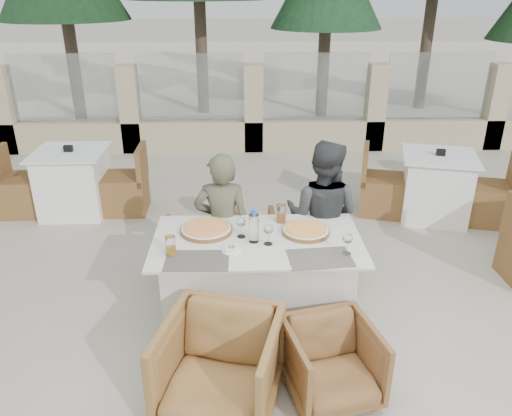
{
  "coord_description": "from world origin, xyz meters",
  "views": [
    {
      "loc": [
        -0.22,
        -3.27,
        2.55
      ],
      "look_at": [
        -0.1,
        0.4,
        0.9
      ],
      "focal_mm": 35.0,
      "sensor_mm": 36.0,
      "label": 1
    }
  ],
  "objects_px": {
    "wine_glass_corner": "(347,243)",
    "armchair_near_right": "(332,363)",
    "dining_table": "(257,282)",
    "water_bottle": "(254,226)",
    "pizza_right": "(306,230)",
    "armchair_far_right": "(309,249)",
    "pizza_left": "(206,229)",
    "wine_glass_centre": "(241,226)",
    "beer_glass_right": "(281,213)",
    "olive_dish": "(232,248)",
    "wine_glass_near": "(268,233)",
    "armchair_far_left": "(211,251)",
    "beer_glass_left": "(171,246)",
    "bg_table_a": "(74,182)",
    "diner_right": "(322,217)",
    "bg_table_b": "(435,187)",
    "armchair_near_left": "(220,368)",
    "diner_left": "(223,227)"
  },
  "relations": [
    {
      "from": "wine_glass_corner",
      "to": "armchair_near_right",
      "type": "bearing_deg",
      "value": -106.9
    },
    {
      "from": "dining_table",
      "to": "water_bottle",
      "type": "relative_size",
      "value": 6.05
    },
    {
      "from": "pizza_right",
      "to": "armchair_far_right",
      "type": "distance_m",
      "value": 0.72
    },
    {
      "from": "pizza_left",
      "to": "wine_glass_centre",
      "type": "distance_m",
      "value": 0.3
    },
    {
      "from": "water_bottle",
      "to": "beer_glass_right",
      "type": "height_order",
      "value": "water_bottle"
    },
    {
      "from": "pizza_right",
      "to": "water_bottle",
      "type": "relative_size",
      "value": 1.42
    },
    {
      "from": "olive_dish",
      "to": "armchair_near_right",
      "type": "height_order",
      "value": "olive_dish"
    },
    {
      "from": "pizza_left",
      "to": "wine_glass_near",
      "type": "bearing_deg",
      "value": -25.0
    },
    {
      "from": "wine_glass_near",
      "to": "armchair_far_left",
      "type": "height_order",
      "value": "wine_glass_near"
    },
    {
      "from": "beer_glass_left",
      "to": "bg_table_a",
      "type": "bearing_deg",
      "value": 121.09
    },
    {
      "from": "pizza_right",
      "to": "wine_glass_corner",
      "type": "relative_size",
      "value": 2.05
    },
    {
      "from": "water_bottle",
      "to": "beer_glass_left",
      "type": "relative_size",
      "value": 1.79
    },
    {
      "from": "water_bottle",
      "to": "beer_glass_right",
      "type": "relative_size",
      "value": 1.74
    },
    {
      "from": "diner_right",
      "to": "bg_table_b",
      "type": "relative_size",
      "value": 0.85
    },
    {
      "from": "pizza_right",
      "to": "bg_table_b",
      "type": "relative_size",
      "value": 0.23
    },
    {
      "from": "armchair_near_left",
      "to": "armchair_near_right",
      "type": "height_order",
      "value": "armchair_near_left"
    },
    {
      "from": "wine_glass_corner",
      "to": "diner_right",
      "type": "xyz_separation_m",
      "value": [
        -0.05,
        0.8,
        -0.17
      ]
    },
    {
      "from": "beer_glass_right",
      "to": "diner_left",
      "type": "xyz_separation_m",
      "value": [
        -0.49,
        0.16,
        -0.19
      ]
    },
    {
      "from": "pizza_left",
      "to": "bg_table_b",
      "type": "relative_size",
      "value": 0.25
    },
    {
      "from": "wine_glass_centre",
      "to": "olive_dish",
      "type": "xyz_separation_m",
      "value": [
        -0.07,
        -0.22,
        -0.07
      ]
    },
    {
      "from": "beer_glass_right",
      "to": "armchair_far_left",
      "type": "distance_m",
      "value": 0.88
    },
    {
      "from": "pizza_left",
      "to": "armchair_far_right",
      "type": "relative_size",
      "value": 0.57
    },
    {
      "from": "wine_glass_corner",
      "to": "armchair_near_left",
      "type": "xyz_separation_m",
      "value": [
        -0.91,
        -0.66,
        -0.53
      ]
    },
    {
      "from": "pizza_left",
      "to": "olive_dish",
      "type": "bearing_deg",
      "value": -57.52
    },
    {
      "from": "armchair_far_left",
      "to": "bg_table_b",
      "type": "bearing_deg",
      "value": -172.1
    },
    {
      "from": "pizza_right",
      "to": "dining_table",
      "type": "bearing_deg",
      "value": -165.32
    },
    {
      "from": "beer_glass_right",
      "to": "armchair_near_right",
      "type": "relative_size",
      "value": 0.26
    },
    {
      "from": "armchair_near_left",
      "to": "diner_right",
      "type": "bearing_deg",
      "value": 74.54
    },
    {
      "from": "armchair_far_left",
      "to": "water_bottle",
      "type": "bearing_deg",
      "value": 99.11
    },
    {
      "from": "armchair_far_right",
      "to": "dining_table",
      "type": "bearing_deg",
      "value": 49.21
    },
    {
      "from": "diner_right",
      "to": "bg_table_a",
      "type": "xyz_separation_m",
      "value": [
        -2.71,
        1.72,
        -0.31
      ]
    },
    {
      "from": "pizza_left",
      "to": "pizza_right",
      "type": "relative_size",
      "value": 1.09
    },
    {
      "from": "pizza_right",
      "to": "armchair_far_left",
      "type": "bearing_deg",
      "value": 144.93
    },
    {
      "from": "pizza_right",
      "to": "water_bottle",
      "type": "xyz_separation_m",
      "value": [
        -0.41,
        -0.13,
        0.11
      ]
    },
    {
      "from": "dining_table",
      "to": "water_bottle",
      "type": "bearing_deg",
      "value": -133.39
    },
    {
      "from": "wine_glass_centre",
      "to": "wine_glass_near",
      "type": "xyz_separation_m",
      "value": [
        0.2,
        -0.12,
        0.0
      ]
    },
    {
      "from": "pizza_right",
      "to": "wine_glass_corner",
      "type": "xyz_separation_m",
      "value": [
        0.25,
        -0.34,
        0.07
      ]
    },
    {
      "from": "water_bottle",
      "to": "bg_table_a",
      "type": "xyz_separation_m",
      "value": [
        -2.1,
        2.3,
        -0.52
      ]
    },
    {
      "from": "pizza_right",
      "to": "wine_glass_near",
      "type": "bearing_deg",
      "value": -149.93
    },
    {
      "from": "wine_glass_centre",
      "to": "armchair_near_left",
      "type": "relative_size",
      "value": 0.25
    },
    {
      "from": "armchair_near_right",
      "to": "beer_glass_right",
      "type": "bearing_deg",
      "value": 89.63
    },
    {
      "from": "wine_glass_near",
      "to": "bg_table_a",
      "type": "height_order",
      "value": "wine_glass_near"
    },
    {
      "from": "bg_table_a",
      "to": "armchair_far_left",
      "type": "bearing_deg",
      "value": -43.88
    },
    {
      "from": "wine_glass_centre",
      "to": "beer_glass_left",
      "type": "relative_size",
      "value": 1.25
    },
    {
      "from": "water_bottle",
      "to": "wine_glass_corner",
      "type": "distance_m",
      "value": 0.7
    },
    {
      "from": "dining_table",
      "to": "bg_table_a",
      "type": "relative_size",
      "value": 0.98
    },
    {
      "from": "water_bottle",
      "to": "diner_right",
      "type": "height_order",
      "value": "diner_right"
    },
    {
      "from": "olive_dish",
      "to": "armchair_near_left",
      "type": "xyz_separation_m",
      "value": [
        -0.08,
        -0.73,
        -0.46
      ]
    },
    {
      "from": "armchair_near_left",
      "to": "bg_table_b",
      "type": "bearing_deg",
      "value": 64.92
    },
    {
      "from": "wine_glass_corner",
      "to": "armchair_far_right",
      "type": "relative_size",
      "value": 0.26
    }
  ]
}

